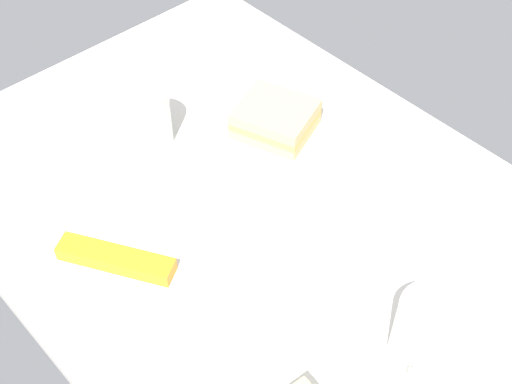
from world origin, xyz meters
TOP-DOWN VIEW (x-y plane):
  - tabletop at (0.00, 0.00)cm, footprint 90.00×64.00cm
  - coffee_mug_black at (29.07, -1.77)cm, footprint 8.45×9.57cm
  - sandwich_main at (-9.29, 12.38)cm, footprint 13.22×12.59cm
  - glass_of_milk at (-20.00, -2.53)cm, footprint 6.72×6.72cm
  - snack_bar at (-4.82, -19.14)cm, footprint 14.48×10.35cm

SIDE VIEW (x-z plane):
  - tabletop at x=0.00cm, z-range 0.00..2.00cm
  - snack_bar at x=-4.82cm, z-range 2.00..4.00cm
  - sandwich_main at x=-9.29cm, z-range 2.00..6.40cm
  - glass_of_milk at x=-20.00cm, z-range 1.60..10.64cm
  - coffee_mug_black at x=29.07cm, z-range 2.14..12.14cm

